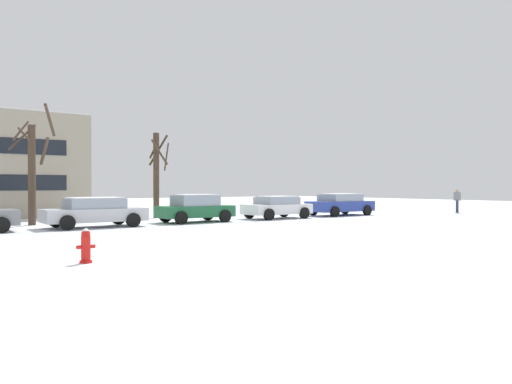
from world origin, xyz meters
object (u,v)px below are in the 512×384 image
object	(u,v)px
parked_car_silver	(95,212)
parked_car_white	(277,207)
parked_car_green	(195,208)
parked_car_blue	(340,204)
pedestrian_crossing	(457,199)
fire_hydrant	(86,246)

from	to	relation	value
parked_car_silver	parked_car_white	distance (m)	10.41
parked_car_green	parked_car_white	distance (m)	5.21
parked_car_green	parked_car_blue	distance (m)	10.41
parked_car_white	parked_car_blue	world-z (taller)	parked_car_blue
parked_car_blue	pedestrian_crossing	world-z (taller)	pedestrian_crossing
parked_car_blue	parked_car_green	bearing A→B (deg)	179.55
fire_hydrant	parked_car_blue	size ratio (longest dim) A/B	0.19
fire_hydrant	pedestrian_crossing	distance (m)	29.32
parked_car_blue	pedestrian_crossing	size ratio (longest dim) A/B	2.65
parked_car_silver	parked_car_green	xyz separation A→B (m)	(5.20, 0.13, 0.03)
fire_hydrant	parked_car_silver	world-z (taller)	parked_car_silver
fire_hydrant	pedestrian_crossing	world-z (taller)	pedestrian_crossing
parked_car_silver	pedestrian_crossing	bearing A→B (deg)	-5.45
parked_car_silver	parked_car_white	world-z (taller)	parked_car_silver
parked_car_green	parked_car_white	size ratio (longest dim) A/B	0.98
parked_car_white	parked_car_blue	distance (m)	5.21
parked_car_green	parked_car_blue	world-z (taller)	parked_car_green
parked_car_white	parked_car_silver	bearing A→B (deg)	179.79
parked_car_blue	pedestrian_crossing	distance (m)	9.48
parked_car_white	pedestrian_crossing	xyz separation A→B (m)	(14.37, -2.33, 0.30)
fire_hydrant	parked_car_silver	xyz separation A→B (m)	(3.45, 10.26, 0.28)
parked_car_white	parked_car_blue	size ratio (longest dim) A/B	0.89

